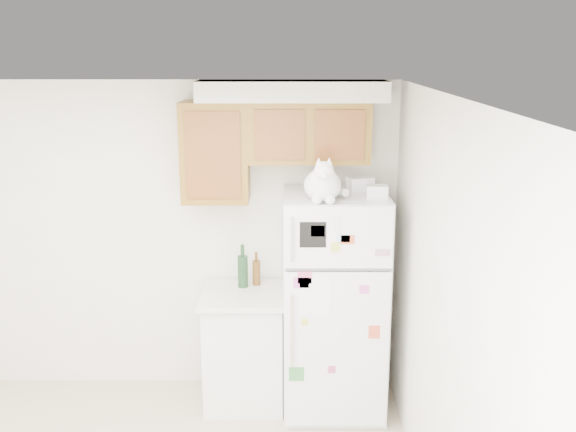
{
  "coord_description": "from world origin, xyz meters",
  "views": [
    {
      "loc": [
        1.06,
        -3.17,
        2.75
      ],
      "look_at": [
        1.04,
        1.55,
        1.55
      ],
      "focal_mm": 42.0,
      "sensor_mm": 36.0,
      "label": 1
    }
  ],
  "objects_px": {
    "bottle_amber": "(256,268)",
    "base_counter": "(245,346)",
    "cat": "(323,184)",
    "bottle_green": "(243,266)",
    "storage_box_front": "(377,192)",
    "storage_box_back": "(360,184)",
    "refrigerator": "(334,304)"
  },
  "relations": [
    {
      "from": "bottle_amber",
      "to": "base_counter",
      "type": "bearing_deg",
      "value": -121.12
    },
    {
      "from": "cat",
      "to": "bottle_green",
      "type": "height_order",
      "value": "cat"
    },
    {
      "from": "storage_box_front",
      "to": "base_counter",
      "type": "bearing_deg",
      "value": 170.63
    },
    {
      "from": "cat",
      "to": "storage_box_back",
      "type": "bearing_deg",
      "value": 50.16
    },
    {
      "from": "storage_box_front",
      "to": "bottle_green",
      "type": "bearing_deg",
      "value": 164.91
    },
    {
      "from": "cat",
      "to": "storage_box_front",
      "type": "height_order",
      "value": "cat"
    },
    {
      "from": "cat",
      "to": "bottle_green",
      "type": "xyz_separation_m",
      "value": [
        -0.6,
        0.4,
        -0.73
      ]
    },
    {
      "from": "cat",
      "to": "refrigerator",
      "type": "bearing_deg",
      "value": 64.54
    },
    {
      "from": "base_counter",
      "to": "storage_box_back",
      "type": "bearing_deg",
      "value": 3.48
    },
    {
      "from": "storage_box_back",
      "to": "bottle_amber",
      "type": "xyz_separation_m",
      "value": [
        -0.78,
        0.1,
        -0.7
      ]
    },
    {
      "from": "refrigerator",
      "to": "storage_box_back",
      "type": "xyz_separation_m",
      "value": [
        0.19,
        0.13,
        0.9
      ]
    },
    {
      "from": "storage_box_front",
      "to": "cat",
      "type": "bearing_deg",
      "value": -163.02
    },
    {
      "from": "base_counter",
      "to": "refrigerator",
      "type": "bearing_deg",
      "value": -6.09
    },
    {
      "from": "refrigerator",
      "to": "storage_box_back",
      "type": "height_order",
      "value": "storage_box_back"
    },
    {
      "from": "bottle_green",
      "to": "base_counter",
      "type": "bearing_deg",
      "value": -83.49
    },
    {
      "from": "cat",
      "to": "bottle_amber",
      "type": "relative_size",
      "value": 1.75
    },
    {
      "from": "refrigerator",
      "to": "bottle_green",
      "type": "height_order",
      "value": "refrigerator"
    },
    {
      "from": "storage_box_back",
      "to": "storage_box_front",
      "type": "xyz_separation_m",
      "value": [
        0.09,
        -0.25,
        -0.01
      ]
    },
    {
      "from": "storage_box_back",
      "to": "bottle_amber",
      "type": "bearing_deg",
      "value": 157.3
    },
    {
      "from": "cat",
      "to": "bottle_amber",
      "type": "distance_m",
      "value": 1.02
    },
    {
      "from": "storage_box_front",
      "to": "bottle_green",
      "type": "distance_m",
      "value": 1.22
    },
    {
      "from": "storage_box_back",
      "to": "bottle_green",
      "type": "distance_m",
      "value": 1.11
    },
    {
      "from": "refrigerator",
      "to": "base_counter",
      "type": "bearing_deg",
      "value": 173.91
    },
    {
      "from": "cat",
      "to": "storage_box_front",
      "type": "relative_size",
      "value": 3.13
    },
    {
      "from": "cat",
      "to": "storage_box_front",
      "type": "xyz_separation_m",
      "value": [
        0.39,
        0.1,
        -0.08
      ]
    },
    {
      "from": "bottle_amber",
      "to": "refrigerator",
      "type": "bearing_deg",
      "value": -20.61
    },
    {
      "from": "base_counter",
      "to": "storage_box_back",
      "type": "xyz_separation_m",
      "value": [
        0.88,
        0.05,
        1.29
      ]
    },
    {
      "from": "base_counter",
      "to": "bottle_green",
      "type": "relative_size",
      "value": 2.69
    },
    {
      "from": "cat",
      "to": "bottle_green",
      "type": "distance_m",
      "value": 1.03
    },
    {
      "from": "refrigerator",
      "to": "bottle_amber",
      "type": "distance_m",
      "value": 0.67
    },
    {
      "from": "refrigerator",
      "to": "base_counter",
      "type": "xyz_separation_m",
      "value": [
        -0.69,
        0.07,
        -0.39
      ]
    },
    {
      "from": "storage_box_front",
      "to": "refrigerator",
      "type": "bearing_deg",
      "value": 158.76
    }
  ]
}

